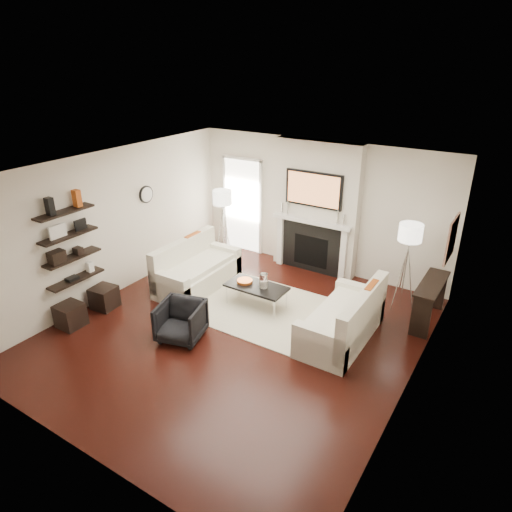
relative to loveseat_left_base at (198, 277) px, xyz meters
The scene contains 71 objects.
room_envelope 2.13m from the loveseat_left_base, 30.73° to the right, with size 6.00×6.00×6.00m.
chimney_breast 2.74m from the loveseat_left_base, 51.69° to the left, with size 1.80×0.25×2.70m, color silver.
fireplace_surround 2.41m from the loveseat_left_base, 49.68° to the left, with size 1.30×0.02×1.04m, color black.
firebox 2.40m from the loveseat_left_base, 49.60° to the left, with size 0.75×0.02×0.65m, color black.
mantel_pilaster_l 2.00m from the loveseat_left_base, 65.25° to the left, with size 0.12×0.08×1.10m, color white.
mantel_pilaster_r 2.91m from the loveseat_left_base, 38.33° to the left, with size 0.12×0.08×1.10m, color white.
mantel_shelf 2.52m from the loveseat_left_base, 48.89° to the left, with size 1.70×0.18×0.07m, color white.
tv_body 2.84m from the loveseat_left_base, 49.29° to the left, with size 1.20×0.06×0.70m, color black.
tv_screen 2.82m from the loveseat_left_base, 48.78° to the left, with size 1.10×0.01×0.62m, color #BF723F.
candlestick_l_tall 2.32m from the loveseat_left_base, 60.80° to the left, with size 0.04×0.04×0.30m, color silver.
candlestick_l_short 2.25m from the loveseat_left_base, 64.08° to the left, with size 0.04×0.04×0.24m, color silver.
candlestick_r_tall 2.96m from the loveseat_left_base, 40.36° to the left, with size 0.04×0.04×0.30m, color silver.
candlestick_r_short 3.04m from the loveseat_left_base, 38.67° to the left, with size 0.04×0.04×0.24m, color silver.
hallway_panel 2.25m from the loveseat_left_base, 98.40° to the left, with size 0.90×0.02×2.10m, color white.
door_trim_l 2.34m from the loveseat_left_base, 111.02° to the left, with size 0.06×0.06×2.16m, color white.
door_trim_r 2.21m from the loveseat_left_base, 85.08° to the left, with size 0.06×0.06×2.16m, color white.
door_trim_top 2.82m from the loveseat_left_base, 98.48° to the left, with size 1.02×0.06×0.06m, color white.
rug 1.56m from the loveseat_left_base, ahead, with size 2.60×2.00×0.01m, color beige.
loveseat_left_base is the anchor object (origin of this frame).
loveseat_left_back 0.46m from the loveseat_left_base, behind, with size 0.18×1.80×0.80m, color white.
loveseat_left_arm_n 0.81m from the loveseat_left_base, 90.00° to the right, with size 0.85×0.18×0.60m, color white.
loveseat_left_arm_s 0.81m from the loveseat_left_base, 90.00° to the left, with size 0.85×0.18×0.60m, color white.
loveseat_left_cushion 0.26m from the loveseat_left_base, ahead, with size 0.63×1.44×0.10m, color white.
pillow_left_orange 0.69m from the loveseat_left_base, 138.15° to the left, with size 0.10×0.42×0.42m, color #A24613.
pillow_left_charcoal 0.68m from the loveseat_left_base, 138.15° to the right, with size 0.10×0.40×0.40m, color black.
loveseat_right_base 3.06m from the loveseat_left_base, ahead, with size 0.85×1.80×0.42m, color white.
loveseat_right_back 3.41m from the loveseat_left_base, ahead, with size 0.18×1.80×0.80m, color white.
loveseat_right_arm_n 3.21m from the loveseat_left_base, 17.73° to the right, with size 0.85×0.18×0.60m, color white.
loveseat_right_arm_s 3.13m from the loveseat_left_base, 11.87° to the left, with size 0.85×0.18×0.60m, color white.
loveseat_right_cushion 3.02m from the loveseat_left_base, ahead, with size 0.63×1.44×0.10m, color white.
pillow_right_orange 3.43m from the loveseat_left_base, ahead, with size 0.10×0.42×0.42m, color #A24613.
pillow_right_charcoal 3.46m from the loveseat_left_base, ahead, with size 0.10×0.40×0.40m, color black.
coffee_table 1.39m from the loveseat_left_base, ahead, with size 1.10×0.55×0.04m, color black.
coffee_leg_nw 0.92m from the loveseat_left_base, 16.52° to the right, with size 0.02×0.02×0.38m, color silver.
coffee_leg_ne 1.90m from the loveseat_left_base, ahead, with size 0.02×0.02×0.38m, color silver.
coffee_leg_sw 0.90m from the loveseat_left_base, 11.58° to the left, with size 0.02×0.02×0.38m, color silver.
coffee_leg_se 1.89m from the loveseat_left_base, ahead, with size 0.02×0.02×0.38m, color silver.
hurricane_glass 1.57m from the loveseat_left_base, ahead, with size 0.15×0.15×0.27m, color white.
hurricane_candle 1.55m from the loveseat_left_base, ahead, with size 0.09×0.09×0.14m, color white.
copper_bowl 1.15m from the loveseat_left_base, ahead, with size 0.29×0.29×0.05m, color #C45C20.
armchair 1.79m from the loveseat_left_base, 59.72° to the right, with size 0.68×0.63×0.70m, color black.
lamp_left_post 1.37m from the loveseat_left_base, 103.36° to the left, with size 0.02×0.02×1.20m, color silver.
lamp_left_shade 1.81m from the loveseat_left_base, 103.36° to the left, with size 0.40×0.40×0.30m, color white.
lamp_left_leg_a 1.35m from the loveseat_left_base, 98.62° to the left, with size 0.02×0.02×1.25m, color silver.
lamp_left_leg_b 1.48m from the loveseat_left_base, 104.62° to the left, with size 0.02×0.02×1.25m, color silver.
lamp_left_leg_c 1.30m from the loveseat_left_base, 106.85° to the left, with size 0.02×0.02×1.25m, color silver.
lamp_right_post 3.86m from the loveseat_left_base, 20.37° to the left, with size 0.02×0.02×1.20m, color silver.
lamp_right_shade 4.03m from the loveseat_left_base, 20.37° to the left, with size 0.40×0.40×0.30m, color white.
lamp_right_leg_a 3.96m from the loveseat_left_base, 19.81° to the left, with size 0.02×0.02×1.25m, color silver.
lamp_right_leg_b 3.84m from the loveseat_left_base, 22.00° to the left, with size 0.02×0.02×1.25m, color silver.
lamp_right_leg_c 3.77m from the loveseat_left_base, 19.30° to the left, with size 0.02×0.02×1.25m, color silver.
console_top 4.29m from the loveseat_left_base, 14.82° to the left, with size 0.35×1.20×0.04m, color black.
console_leg_n 4.15m from the loveseat_left_base, ahead, with size 0.30×0.04×0.71m, color black.
console_leg_s 4.43m from the loveseat_left_base, 21.71° to the left, with size 0.30×0.04×0.71m, color black.
wall_art 4.62m from the loveseat_left_base, 14.82° to the left, with size 0.03×0.70×0.70m, color #A26951.
shelf_bottom 2.25m from the loveseat_left_base, 119.24° to the right, with size 0.25×1.00×0.04m, color black.
shelf_lower 2.37m from the loveseat_left_base, 119.24° to the right, with size 0.25×1.00×0.04m, color black.
shelf_upper 2.55m from the loveseat_left_base, 119.24° to the right, with size 0.25×1.00×0.04m, color black.
shelf_top 2.77m from the loveseat_left_base, 119.24° to the right, with size 0.25×1.00×0.04m, color black.
decor_magfile_a 3.03m from the loveseat_left_base, 116.57° to the right, with size 0.12×0.10×0.28m, color black.
decor_magfile_b 2.70m from the loveseat_left_base, 123.12° to the right, with size 0.12×0.10×0.28m, color #A24613.
decor_frame_a 2.75m from the loveseat_left_base, 117.13° to the right, with size 0.04×0.30×0.22m, color white.
decor_frame_b 2.42m from the loveseat_left_base, 122.84° to the right, with size 0.04×0.22×0.18m, color black.
decor_wine_rack 2.64m from the loveseat_left_base, 116.07° to the right, with size 0.18×0.25×0.20m, color black.
decor_box_small 2.30m from the loveseat_left_base, 120.96° to the right, with size 0.15×0.12×0.12m, color black.
decor_books 2.33m from the loveseat_left_base, 118.27° to the right, with size 0.14×0.20×0.05m, color black.
decor_box_tall 2.03m from the loveseat_left_base, 123.62° to the right, with size 0.10×0.10×0.18m, color white.
clock_rim 1.90m from the loveseat_left_base, behind, with size 0.34×0.34×0.04m, color black.
clock_face 1.89m from the loveseat_left_base, behind, with size 0.29×0.29×0.01m, color white.
ottoman_near 1.79m from the loveseat_left_base, 121.14° to the right, with size 0.40×0.40×0.40m, color black.
ottoman_far 2.43m from the loveseat_left_base, 112.31° to the right, with size 0.40×0.40×0.40m, color black.
Camera 1 is at (3.68, -5.22, 4.24)m, focal length 32.00 mm.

